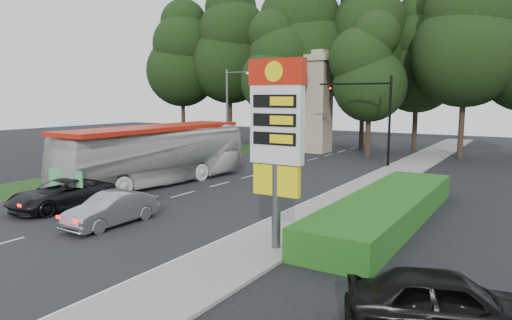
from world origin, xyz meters
The scene contains 22 objects.
ground centered at (0.00, 0.00, 0.00)m, with size 120.00×120.00×0.00m, color black.
road_surface centered at (0.00, 12.00, 0.01)m, with size 14.00×80.00×0.02m, color black.
sidewalk_right centered at (8.50, 12.00, 0.06)m, with size 3.00×80.00×0.12m, color gray.
grass_verge_left centered at (-9.50, 18.00, 0.01)m, with size 5.00×50.00×0.02m, color #193814.
hedge centered at (11.50, 8.00, 0.60)m, with size 3.00×14.00×1.20m, color #195516.
gas_station_pylon centered at (9.20, 1.99, 4.45)m, with size 2.10×0.45×6.85m.
traffic_signal_mast centered at (5.68, 24.00, 4.67)m, with size 6.10×0.35×7.20m.
streetlight_signs centered at (-6.99, 22.01, 4.44)m, with size 2.75×0.98×8.00m.
monument centered at (-2.00, 30.00, 5.10)m, with size 3.00×3.00×10.05m.
tree_far_west centered at (-22.00, 33.00, 10.68)m, with size 8.96×8.96×17.60m.
tree_west_mid centered at (-16.00, 35.00, 11.69)m, with size 9.80×9.80×19.25m.
tree_west_near centered at (-10.00, 37.00, 10.02)m, with size 8.40×8.40×16.50m.
tree_center_left centered at (-5.00, 33.00, 12.02)m, with size 10.08×10.08×19.80m.
tree_center_right centered at (1.00, 35.00, 11.02)m, with size 9.24×9.24×18.15m.
tree_east_near centered at (6.00, 37.00, 9.68)m, with size 8.12×8.12×15.95m.
tree_east_mid centered at (11.00, 33.00, 11.35)m, with size 9.52×9.52×18.70m.
tree_monument_left centered at (-6.00, 29.00, 8.68)m, with size 7.28×7.28×14.30m.
tree_monument_right centered at (3.50, 29.50, 8.01)m, with size 6.72×6.72×13.20m.
transit_bus centered at (-3.50, 9.00, 1.86)m, with size 3.13×13.38×3.73m, color silver.
sedan_silver centered at (1.50, 1.10, 0.72)m, with size 1.52×4.34×1.43m, color #96979D.
suv_charcoal centered at (-3.00, 1.83, 0.73)m, with size 2.43×5.26×1.46m, color black.
parked_car_black centered at (15.50, -1.11, 0.79)m, with size 1.87×4.65×1.58m, color black.
Camera 1 is at (17.04, -11.96, 5.54)m, focal length 32.00 mm.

